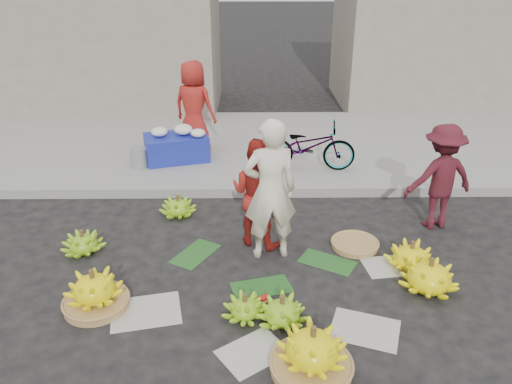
{
  "coord_description": "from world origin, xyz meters",
  "views": [
    {
      "loc": [
        -0.21,
        -4.74,
        3.3
      ],
      "look_at": [
        -0.15,
        0.8,
        0.7
      ],
      "focal_mm": 35.0,
      "sensor_mm": 36.0,
      "label": 1
    }
  ],
  "objects_px": {
    "vendor_cream": "(270,190)",
    "bicycle": "(308,146)",
    "banana_bunch_4": "(429,276)",
    "banana_bunch_0": "(95,291)",
    "flower_table": "(177,146)"
  },
  "relations": [
    {
      "from": "vendor_cream",
      "to": "bicycle",
      "type": "relative_size",
      "value": 1.13
    },
    {
      "from": "banana_bunch_4",
      "to": "vendor_cream",
      "type": "height_order",
      "value": "vendor_cream"
    },
    {
      "from": "banana_bunch_0",
      "to": "bicycle",
      "type": "height_order",
      "value": "bicycle"
    },
    {
      "from": "flower_table",
      "to": "vendor_cream",
      "type": "bearing_deg",
      "value": -78.62
    },
    {
      "from": "flower_table",
      "to": "banana_bunch_0",
      "type": "bearing_deg",
      "value": -110.98
    },
    {
      "from": "banana_bunch_4",
      "to": "vendor_cream",
      "type": "xyz_separation_m",
      "value": [
        -1.71,
        0.75,
        0.68
      ]
    },
    {
      "from": "flower_table",
      "to": "bicycle",
      "type": "height_order",
      "value": "bicycle"
    },
    {
      "from": "banana_bunch_0",
      "to": "banana_bunch_4",
      "type": "relative_size",
      "value": 0.89
    },
    {
      "from": "banana_bunch_4",
      "to": "vendor_cream",
      "type": "bearing_deg",
      "value": 156.42
    },
    {
      "from": "banana_bunch_0",
      "to": "banana_bunch_4",
      "type": "distance_m",
      "value": 3.56
    },
    {
      "from": "vendor_cream",
      "to": "flower_table",
      "type": "xyz_separation_m",
      "value": [
        -1.5,
        2.89,
        -0.49
      ]
    },
    {
      "from": "vendor_cream",
      "to": "flower_table",
      "type": "relative_size",
      "value": 1.45
    },
    {
      "from": "banana_bunch_0",
      "to": "flower_table",
      "type": "distance_m",
      "value": 3.92
    },
    {
      "from": "banana_bunch_4",
      "to": "flower_table",
      "type": "height_order",
      "value": "flower_table"
    },
    {
      "from": "banana_bunch_4",
      "to": "bicycle",
      "type": "distance_m",
      "value": 3.37
    }
  ]
}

